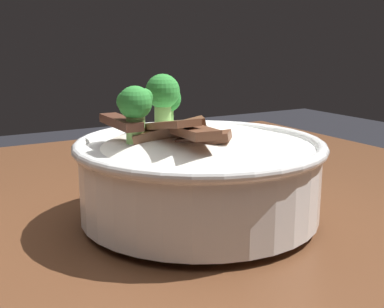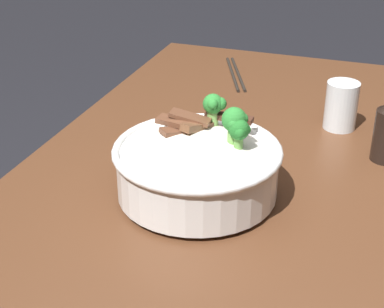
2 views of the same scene
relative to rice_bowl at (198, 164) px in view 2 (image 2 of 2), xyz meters
The scene contains 4 objects.
dining_table 0.23m from the rice_bowl, 148.46° to the left, with size 1.21×0.82×0.82m.
rice_bowl is the anchor object (origin of this frame).
drinking_glass 0.38m from the rice_bowl, 151.74° to the left, with size 0.06×0.06×0.09m.
chopsticks_pair 0.56m from the rice_bowl, behind, with size 0.21×0.11×0.01m.
Camera 2 is at (0.91, 0.18, 1.32)m, focal length 56.38 mm.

